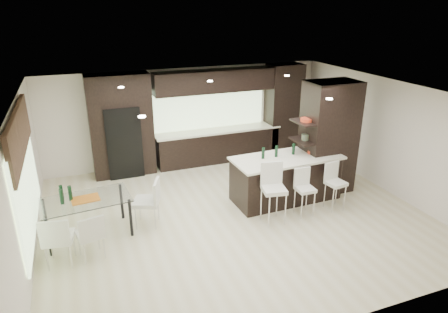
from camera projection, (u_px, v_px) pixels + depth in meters
name	position (u px, v px, depth m)	size (l,w,h in m)	color
ground	(234.00, 214.00, 8.80)	(8.00, 8.00, 0.00)	beige
back_wall	(188.00, 116.00, 11.36)	(8.00, 0.02, 2.70)	silver
left_wall	(23.00, 187.00, 6.98)	(0.02, 7.00, 2.70)	silver
right_wall	(387.00, 136.00, 9.64)	(0.02, 7.00, 2.70)	silver
ceiling	(235.00, 93.00, 7.82)	(8.00, 7.00, 0.02)	white
window_left	(26.00, 182.00, 7.16)	(0.04, 3.20, 1.90)	#B2D199
window_back	(208.00, 107.00, 11.45)	(3.40, 0.04, 1.20)	#B2D199
stone_accent	(19.00, 134.00, 6.85)	(0.08, 3.00, 0.80)	brown
ceiling_spots	(230.00, 92.00, 8.05)	(4.00, 3.00, 0.02)	white
back_cabinetry	(208.00, 117.00, 11.24)	(6.80, 0.68, 2.70)	black
refrigerator	(123.00, 141.00, 10.54)	(0.90, 0.68, 1.90)	black
partition_column	(329.00, 138.00, 9.52)	(1.20, 0.80, 2.70)	black
kitchen_island	(286.00, 178.00, 9.32)	(2.55, 1.10, 1.06)	black
stool_left	(273.00, 200.00, 8.30)	(0.46, 0.46, 1.05)	silver
stool_mid	(304.00, 197.00, 8.63)	(0.38, 0.38, 0.85)	silver
stool_right	(335.00, 191.00, 8.89)	(0.38, 0.38, 0.87)	silver
bench	(272.00, 182.00, 9.80)	(1.26, 0.48, 0.48)	black
floor_vase	(311.00, 168.00, 9.86)	(0.40, 0.40, 1.09)	#49553D
dining_table	(88.00, 218.00, 7.87)	(1.66, 0.94, 0.80)	white
chair_near	(90.00, 237.00, 7.19)	(0.45, 0.45, 0.83)	silver
chair_far	(59.00, 241.00, 6.98)	(0.49, 0.49, 0.91)	silver
chair_end	(147.00, 205.00, 8.23)	(0.50, 0.50, 0.93)	silver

